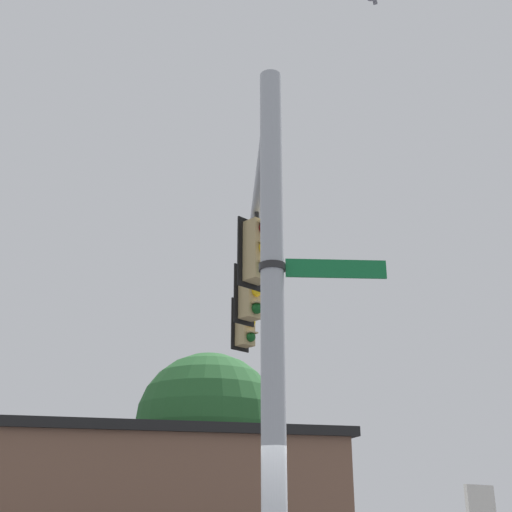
# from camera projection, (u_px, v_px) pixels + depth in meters

# --- Properties ---
(signal_pole) EXTENTS (0.27, 0.27, 7.15)m
(signal_pole) POSITION_uv_depth(u_px,v_px,m) (273.00, 346.00, 7.49)
(signal_pole) COLOR #ADB2B7
(signal_pole) RESTS_ON ground
(mast_arm) EXTENTS (5.57, 6.26, 0.18)m
(mast_arm) POSITION_uv_depth(u_px,v_px,m) (254.00, 231.00, 12.43)
(mast_arm) COLOR #ADB2B7
(traffic_light_nearest_pole) EXTENTS (0.54, 0.49, 1.31)m
(traffic_light_nearest_pole) POSITION_uv_depth(u_px,v_px,m) (258.00, 251.00, 11.20)
(traffic_light_nearest_pole) COLOR black
(traffic_light_mid_inner) EXTENTS (0.54, 0.49, 1.31)m
(traffic_light_mid_inner) POSITION_uv_depth(u_px,v_px,m) (251.00, 293.00, 13.35)
(traffic_light_mid_inner) COLOR black
(traffic_light_mid_outer) EXTENTS (0.54, 0.49, 1.31)m
(traffic_light_mid_outer) POSITION_uv_depth(u_px,v_px,m) (246.00, 323.00, 15.50)
(traffic_light_mid_outer) COLOR black
(street_name_sign) EXTENTS (1.17, 1.05, 0.22)m
(street_name_sign) POSITION_uv_depth(u_px,v_px,m) (305.00, 268.00, 7.84)
(street_name_sign) COLOR #147238
(storefront_building) EXTENTS (15.10, 13.60, 4.31)m
(storefront_building) POSITION_uv_depth(u_px,v_px,m) (135.00, 502.00, 22.17)
(storefront_building) COLOR brown
(storefront_building) RESTS_ON ground
(tree_by_storefront) EXTENTS (5.01, 5.01, 7.14)m
(tree_by_storefront) POSITION_uv_depth(u_px,v_px,m) (208.00, 426.00, 23.28)
(tree_by_storefront) COLOR #4C3823
(tree_by_storefront) RESTS_ON ground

